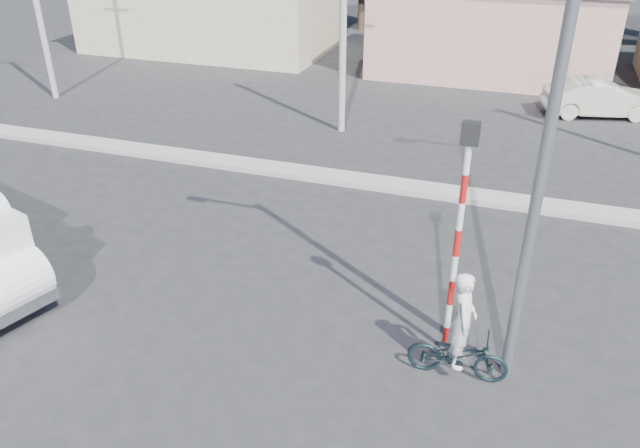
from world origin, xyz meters
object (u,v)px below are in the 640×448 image
(traffic_pole, at_px, (459,225))
(streetlight, at_px, (544,94))
(car_cream, at_px, (600,98))
(bicycle, at_px, (458,355))
(cyclist, at_px, (461,334))

(traffic_pole, xyz_separation_m, streetlight, (0.94, -0.30, 2.37))
(car_cream, bearing_deg, traffic_pole, 153.67)
(bicycle, relative_size, streetlight, 0.19)
(car_cream, xyz_separation_m, traffic_pole, (-3.30, -15.05, 1.93))
(bicycle, distance_m, traffic_pole, 2.27)
(car_cream, xyz_separation_m, streetlight, (-2.36, -15.35, 4.30))
(traffic_pole, height_order, streetlight, streetlight)
(bicycle, distance_m, streetlight, 4.58)
(cyclist, xyz_separation_m, streetlight, (0.65, 0.36, 4.07))
(cyclist, bearing_deg, bicycle, -0.00)
(bicycle, xyz_separation_m, streetlight, (0.65, 0.36, 4.52))
(cyclist, distance_m, streetlight, 4.14)
(car_cream, bearing_deg, streetlight, 157.29)
(car_cream, distance_m, streetlight, 16.11)
(car_cream, bearing_deg, bicycle, 155.20)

